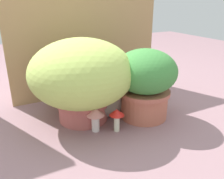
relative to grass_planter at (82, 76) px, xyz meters
The scene contains 7 objects.
ground_plane 0.32m from the grass_planter, 24.33° to the right, with size 6.00×6.00×0.00m, color gray.
cardboard_backdrop 0.45m from the grass_planter, 63.51° to the left, with size 1.12×0.03×0.77m, color tan.
grass_planter is the anchor object (origin of this frame).
leafy_planter 0.37m from the grass_planter, 22.22° to the right, with size 0.37×0.37×0.42m.
cat 0.23m from the grass_planter, 10.65° to the right, with size 0.39×0.23×0.32m.
mushroom_ornament_pink 0.24m from the grass_planter, 87.41° to the right, with size 0.10×0.10×0.14m.
mushroom_ornament_red 0.30m from the grass_planter, 63.33° to the right, with size 0.08×0.08×0.13m.
Camera 1 is at (-0.59, -1.14, 0.69)m, focal length 37.74 mm.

